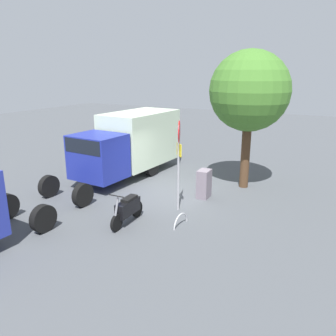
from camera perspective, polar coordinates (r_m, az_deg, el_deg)
name	(u,v)px	position (r m, az deg, el deg)	size (l,w,h in m)	color
ground_plane	(170,193)	(14.25, 0.34, -4.24)	(60.00, 60.00, 0.00)	#474A4F
box_truck_near	(129,142)	(16.34, -6.61, 4.29)	(7.58, 2.68, 2.99)	black
motorcycle	(128,209)	(11.46, -6.79, -6.79)	(1.81, 0.55, 1.20)	black
stop_sign	(179,152)	(11.93, 1.82, 2.74)	(0.71, 0.33, 3.29)	#9E9EA3
street_tree	(250,92)	(14.60, 13.54, 12.37)	(3.32, 3.32, 5.80)	#47301E
utility_cabinet	(204,184)	(13.68, 6.07, -2.67)	(0.62, 0.44, 1.15)	slate
bike_rack_hoop	(181,225)	(11.44, 2.14, -9.59)	(0.85, 0.85, 0.05)	#B7B7BC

